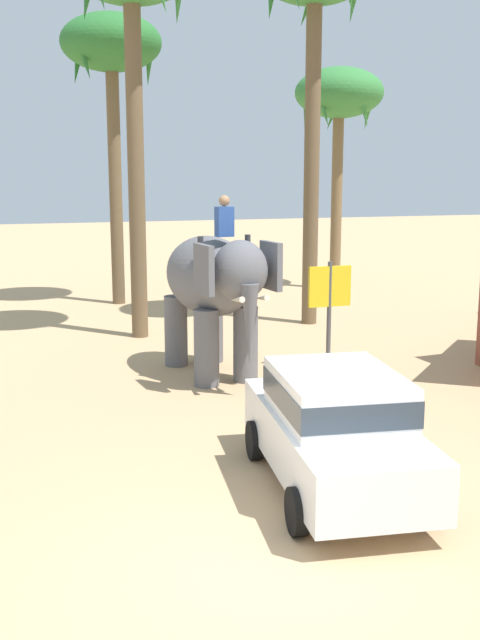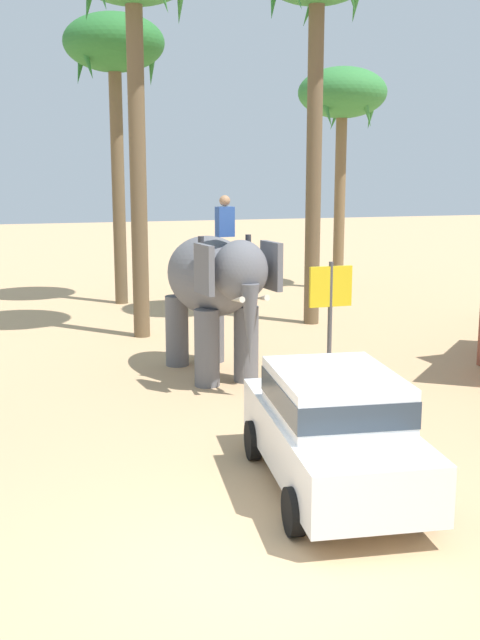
# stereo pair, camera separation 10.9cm
# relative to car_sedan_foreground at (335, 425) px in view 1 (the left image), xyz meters

# --- Properties ---
(ground_plane) EXTENTS (120.00, 120.00, 0.00)m
(ground_plane) POSITION_rel_car_sedan_foreground_xyz_m (-1.85, -1.72, -0.93)
(ground_plane) COLOR tan
(car_sedan_foreground) EXTENTS (2.28, 4.29, 1.70)m
(car_sedan_foreground) POSITION_rel_car_sedan_foreground_xyz_m (0.00, 0.00, 0.00)
(car_sedan_foreground) COLOR white
(car_sedan_foreground) RESTS_ON ground
(elephant_with_mahout) EXTENTS (1.94, 3.96, 3.88)m
(elephant_with_mahout) POSITION_rel_car_sedan_foreground_xyz_m (0.11, 6.30, 1.06)
(elephant_with_mahout) COLOR slate
(elephant_with_mahout) RESTS_ON ground
(palm_tree_behind_elephant) EXTENTS (3.20, 3.20, 9.25)m
(palm_tree_behind_elephant) POSITION_rel_car_sedan_foreground_xyz_m (-0.33, 16.16, 7.10)
(palm_tree_behind_elephant) COLOR brown
(palm_tree_behind_elephant) RESTS_ON ground
(palm_tree_near_hut) EXTENTS (3.20, 3.20, 8.04)m
(palm_tree_near_hut) POSITION_rel_car_sedan_foreground_xyz_m (7.94, 16.86, 5.98)
(palm_tree_near_hut) COLOR brown
(palm_tree_near_hut) RESTS_ON ground
(signboard_yellow) EXTENTS (1.00, 0.10, 2.40)m
(signboard_yellow) POSITION_rel_car_sedan_foreground_xyz_m (2.75, 6.15, 0.76)
(signboard_yellow) COLOR #4C4C51
(signboard_yellow) RESTS_ON ground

